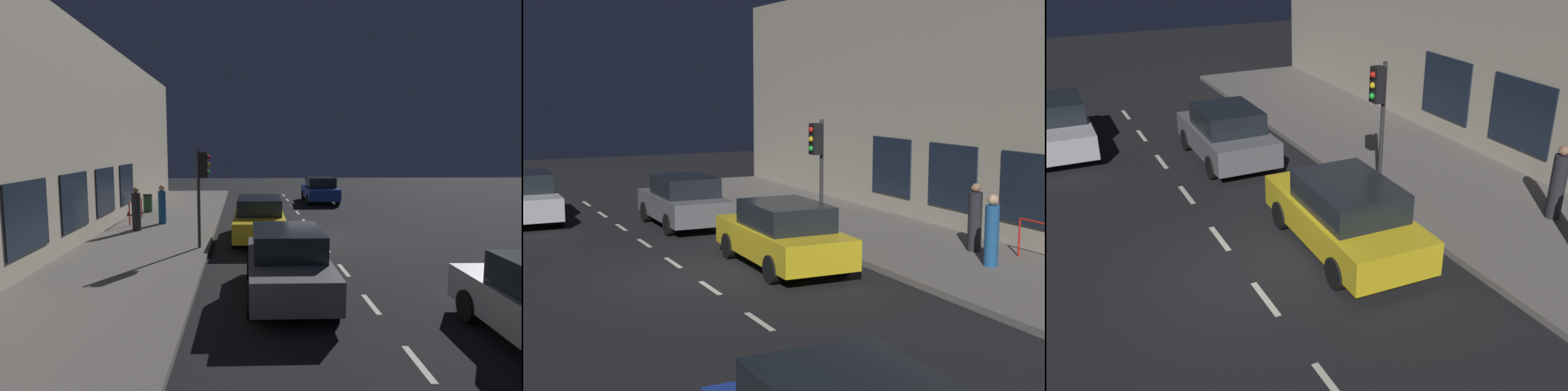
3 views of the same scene
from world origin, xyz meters
The scene contains 12 objects.
ground_plane centered at (0.00, 0.00, 0.00)m, with size 60.00×60.00×0.00m, color black.
sidewalk centered at (6.25, 0.00, 0.07)m, with size 4.50×32.00×0.15m.
building_facade centered at (8.80, 0.00, 3.88)m, with size 0.65×32.00×7.77m.
lane_centre_line centered at (0.00, -1.00, 0.00)m, with size 0.12×27.20×0.01m.
traffic_light centered at (4.19, 1.92, 2.56)m, with size 0.45×0.32×3.27m.
parked_car_1 centered at (2.26, 0.04, 0.79)m, with size 2.03×4.44×1.58m.
parked_car_2 centered at (-1.92, -10.28, 0.79)m, with size 2.02×4.08×1.58m.
parked_car_3 centered at (1.82, 6.15, 0.79)m, with size 1.96×4.06×1.58m.
pedestrian_0 centered at (6.39, -2.55, 0.95)m, with size 0.42×0.42×1.69m.
pedestrian_1 centered at (7.13, -1.07, 0.96)m, with size 0.43×0.43×1.73m.
trash_bin centered at (7.75, -5.86, 0.61)m, with size 0.47×0.47×0.91m.
red_railing centered at (7.68, -3.14, 0.88)m, with size 0.05×2.18×0.97m.
Camera 1 is at (2.84, 15.82, 3.54)m, focal length 29.17 mm.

